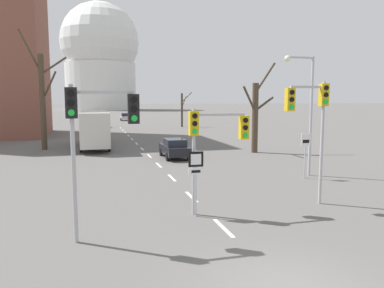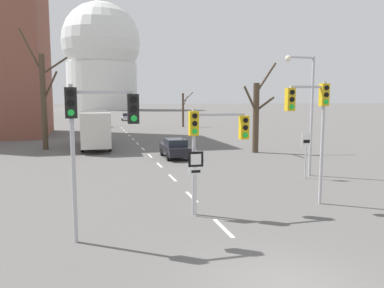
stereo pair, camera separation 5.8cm
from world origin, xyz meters
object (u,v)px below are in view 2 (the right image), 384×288
(route_sign_post, at_px, (196,171))
(traffic_signal_near_right, at_px, (312,112))
(traffic_signal_near_left, at_px, (94,123))
(sedan_near_right, at_px, (126,117))
(speed_limit_sign, at_px, (306,147))
(city_bus, at_px, (95,126))
(sedan_near_left, at_px, (175,148))
(street_lamp_right, at_px, (307,102))
(traffic_signal_centre_tall, at_px, (213,135))
(sedan_mid_centre, at_px, (101,122))

(route_sign_post, bearing_deg, traffic_signal_near_right, 3.75)
(traffic_signal_near_left, bearing_deg, sedan_near_right, 84.36)
(speed_limit_sign, distance_m, city_bus, 21.49)
(traffic_signal_near_right, xyz_separation_m, sedan_near_left, (-2.89, 14.50, -3.29))
(street_lamp_right, bearing_deg, traffic_signal_centre_tall, -143.40)
(speed_limit_sign, height_order, sedan_near_right, speed_limit_sign)
(sedan_mid_centre, relative_size, city_bus, 0.39)
(traffic_signal_near_right, distance_m, street_lamp_right, 6.49)
(speed_limit_sign, bearing_deg, traffic_signal_near_right, -119.92)
(sedan_near_right, bearing_deg, street_lamp_right, -85.23)
(sedan_near_left, distance_m, city_bus, 10.44)
(speed_limit_sign, height_order, sedan_near_left, speed_limit_sign)
(traffic_signal_near_left, bearing_deg, city_bus, 89.64)
(traffic_signal_centre_tall, distance_m, speed_limit_sign, 9.03)
(speed_limit_sign, relative_size, sedan_near_right, 0.69)
(traffic_signal_near_left, xyz_separation_m, traffic_signal_near_right, (9.08, 1.96, 0.22))
(traffic_signal_near_left, distance_m, traffic_signal_near_right, 9.29)
(traffic_signal_near_left, distance_m, sedan_mid_centre, 52.55)
(sedan_mid_centre, bearing_deg, traffic_signal_centre_tall, -86.20)
(sedan_mid_centre, bearing_deg, traffic_signal_near_left, -91.32)
(traffic_signal_centre_tall, height_order, sedan_near_right, traffic_signal_centre_tall)
(traffic_signal_near_right, bearing_deg, traffic_signal_centre_tall, -178.90)
(traffic_signal_near_left, distance_m, speed_limit_sign, 13.94)
(sedan_mid_centre, bearing_deg, route_sign_post, -87.08)
(traffic_signal_near_right, xyz_separation_m, sedan_near_right, (-2.08, 68.92, -3.26))
(traffic_signal_centre_tall, relative_size, speed_limit_sign, 1.57)
(city_bus, bearing_deg, sedan_near_right, 81.54)
(traffic_signal_centre_tall, xyz_separation_m, traffic_signal_near_left, (-4.57, -1.88, 0.64))
(traffic_signal_near_left, height_order, traffic_signal_near_right, traffic_signal_near_right)
(traffic_signal_near_left, relative_size, sedan_near_left, 1.17)
(traffic_signal_near_right, relative_size, street_lamp_right, 0.75)
(sedan_near_left, bearing_deg, traffic_signal_centre_tall, -96.35)
(route_sign_post, bearing_deg, city_bus, 98.92)
(street_lamp_right, distance_m, sedan_near_right, 63.61)
(traffic_signal_centre_tall, xyz_separation_m, city_bus, (-4.41, 23.01, -1.17))
(sedan_mid_centre, bearing_deg, speed_limit_sign, -76.75)
(sedan_near_right, bearing_deg, traffic_signal_centre_tall, -92.02)
(traffic_signal_near_left, relative_size, street_lamp_right, 0.71)
(speed_limit_sign, distance_m, sedan_mid_centre, 46.80)
(traffic_signal_centre_tall, relative_size, route_sign_post, 1.61)
(speed_limit_sign, relative_size, city_bus, 0.25)
(traffic_signal_near_left, height_order, sedan_near_right, traffic_signal_near_left)
(traffic_signal_centre_tall, xyz_separation_m, sedan_near_left, (1.62, 14.58, -2.43))
(traffic_signal_centre_tall, bearing_deg, speed_limit_sign, 34.38)
(speed_limit_sign, relative_size, sedan_near_left, 0.63)
(sedan_near_left, height_order, sedan_near_right, sedan_near_right)
(sedan_near_left, relative_size, sedan_near_right, 1.11)
(traffic_signal_near_left, relative_size, sedan_mid_centre, 1.22)
(route_sign_post, relative_size, street_lamp_right, 0.37)
(route_sign_post, xyz_separation_m, street_lamp_right, (8.47, 5.98, 2.64))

